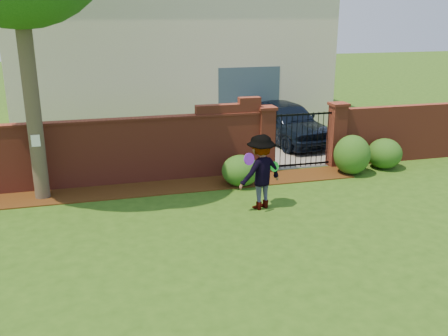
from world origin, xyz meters
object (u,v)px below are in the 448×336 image
object	(u,v)px
car	(290,123)
frisbee_purple	(249,159)
frisbee_green	(274,167)
man	(261,172)

from	to	relation	value
car	frisbee_purple	bearing A→B (deg)	-129.76
car	frisbee_green	world-z (taller)	car
man	frisbee_purple	world-z (taller)	man
man	frisbee_green	distance (m)	0.34
frisbee_purple	frisbee_green	xyz separation A→B (m)	(0.73, 0.36, -0.34)
car	frisbee_purple	distance (m)	6.61
man	frisbee_purple	size ratio (longest dim) A/B	6.46
car	frisbee_purple	xyz separation A→B (m)	(-3.30, -5.70, 0.60)
frisbee_purple	car	bearing A→B (deg)	59.93
car	man	size ratio (longest dim) A/B	2.40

